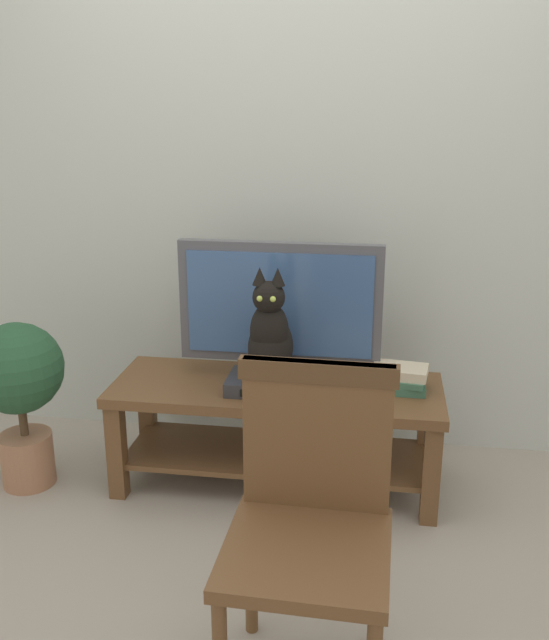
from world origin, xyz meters
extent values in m
plane|color=gray|center=(0.00, 0.00, 0.00)|extent=(12.00, 12.00, 0.00)
cube|color=#B7BCB2|center=(0.00, 1.00, 1.40)|extent=(7.00, 0.12, 2.80)
cube|color=brown|center=(-0.03, 0.46, 0.45)|extent=(1.40, 0.51, 0.04)
cube|color=brown|center=(-0.68, 0.25, 0.21)|extent=(0.07, 0.07, 0.42)
cube|color=brown|center=(0.62, 0.25, 0.21)|extent=(0.07, 0.07, 0.42)
cube|color=brown|center=(-0.68, 0.66, 0.21)|extent=(0.07, 0.07, 0.42)
cube|color=brown|center=(0.62, 0.66, 0.21)|extent=(0.07, 0.07, 0.42)
cube|color=brown|center=(-0.03, 0.46, 0.14)|extent=(1.30, 0.43, 0.02)
cube|color=#4C4C51|center=(-0.03, 0.56, 0.48)|extent=(0.28, 0.20, 0.03)
cube|color=#4C4C51|center=(-0.03, 0.56, 0.52)|extent=(0.06, 0.04, 0.04)
cube|color=#4C4C51|center=(-0.03, 0.56, 0.80)|extent=(0.86, 0.05, 0.52)
cube|color=#385684|center=(-0.03, 0.53, 0.80)|extent=(0.78, 0.01, 0.44)
sphere|color=#2672F2|center=(0.38, 0.53, 0.56)|extent=(0.01, 0.01, 0.01)
cube|color=#2D2D30|center=(-0.04, 0.40, 0.50)|extent=(0.36, 0.23, 0.06)
cube|color=black|center=(-0.04, 0.28, 0.50)|extent=(0.21, 0.01, 0.03)
ellipsoid|color=black|center=(-0.04, 0.40, 0.66)|extent=(0.18, 0.27, 0.26)
ellipsoid|color=black|center=(-0.04, 0.37, 0.74)|extent=(0.16, 0.17, 0.23)
sphere|color=black|center=(-0.04, 0.35, 0.88)|extent=(0.13, 0.13, 0.13)
cone|color=black|center=(-0.08, 0.35, 0.97)|extent=(0.06, 0.06, 0.07)
cone|color=black|center=(-0.01, 0.35, 0.97)|extent=(0.06, 0.06, 0.07)
sphere|color=#B2C64C|center=(-0.07, 0.29, 0.89)|extent=(0.02, 0.02, 0.02)
sphere|color=#B2C64C|center=(-0.02, 0.29, 0.89)|extent=(0.02, 0.02, 0.02)
cylinder|color=black|center=(0.01, 0.31, 0.55)|extent=(0.05, 0.21, 0.04)
cylinder|color=brown|center=(0.03, -0.45, 0.22)|extent=(0.04, 0.04, 0.43)
cylinder|color=brown|center=(0.42, -0.46, 0.22)|extent=(0.04, 0.04, 0.43)
cube|color=brown|center=(0.22, -0.65, 0.45)|extent=(0.46, 0.46, 0.04)
cube|color=brown|center=(0.23, -0.45, 0.70)|extent=(0.43, 0.05, 0.46)
cube|color=#4D331C|center=(0.23, -0.45, 0.90)|extent=(0.45, 0.05, 0.06)
cube|color=#38664C|center=(0.50, 0.49, 0.49)|extent=(0.19, 0.17, 0.04)
cube|color=#38664C|center=(0.49, 0.49, 0.52)|extent=(0.24, 0.20, 0.03)
cube|color=beige|center=(0.49, 0.49, 0.55)|extent=(0.24, 0.17, 0.04)
cylinder|color=#9E6B4C|center=(-1.11, 0.29, 0.12)|extent=(0.23, 0.23, 0.24)
cylinder|color=#332319|center=(-1.11, 0.29, 0.23)|extent=(0.21, 0.21, 0.02)
cylinder|color=#4C3823|center=(-1.11, 0.29, 0.31)|extent=(0.04, 0.04, 0.15)
sphere|color=#234C2D|center=(-1.11, 0.29, 0.54)|extent=(0.39, 0.39, 0.39)
camera|label=1|loc=(0.38, -2.31, 1.65)|focal=40.01mm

